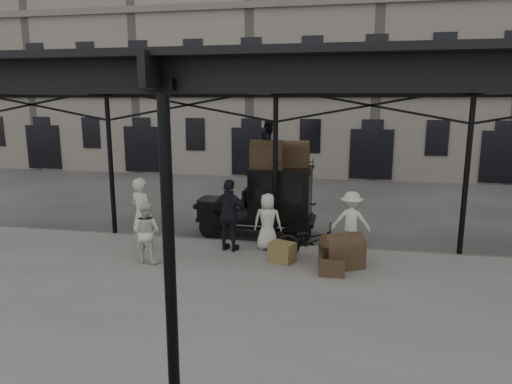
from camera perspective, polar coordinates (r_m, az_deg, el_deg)
ground at (r=11.43m, az=0.74°, el=-10.06°), size 120.00×120.00×0.00m
platform at (r=9.60m, az=-1.51°, el=-13.93°), size 28.00×8.00×0.15m
canopy at (r=8.96m, az=-1.26°, el=14.05°), size 22.50×9.00×4.74m
building_frontage at (r=28.66m, az=7.69°, el=16.99°), size 64.00×8.00×14.00m
taxi at (r=14.05m, az=1.85°, el=-0.82°), size 3.65×1.55×2.18m
porter_left at (r=12.72m, az=-14.09°, el=-2.72°), size 0.86×0.72×2.01m
porter_midleft at (r=11.82m, az=-13.54°, el=-4.89°), size 0.85×0.72×1.56m
porter_centre at (r=12.45m, az=1.47°, el=-3.73°), size 0.80×0.55×1.56m
porter_official at (r=12.33m, az=-3.28°, el=-2.93°), size 1.22×0.68×1.96m
porter_right at (r=12.68m, az=11.81°, el=-3.56°), size 1.06×0.63×1.62m
bicycle at (r=11.92m, az=6.91°, el=-6.07°), size 1.79×0.65×0.94m
porter_roof at (r=13.70m, az=1.70°, el=6.01°), size 0.69×0.80×1.42m
steamer_trunk_roof_near at (r=13.60m, az=1.38°, el=4.46°), size 1.00×0.65×0.71m
steamer_trunk_roof_far at (r=13.94m, az=4.75°, el=4.51°), size 0.98×0.67×0.67m
steamer_trunk_platform at (r=11.42m, az=10.70°, el=-7.56°), size 1.15×1.00×0.72m
wicker_hamper at (r=11.68m, az=3.30°, el=-7.51°), size 0.73×0.65×0.50m
suitcase_upright at (r=11.71m, az=8.88°, el=-7.71°), size 0.29×0.62×0.45m
suitcase_flat at (r=10.85m, az=9.46°, el=-9.44°), size 0.60×0.15×0.40m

